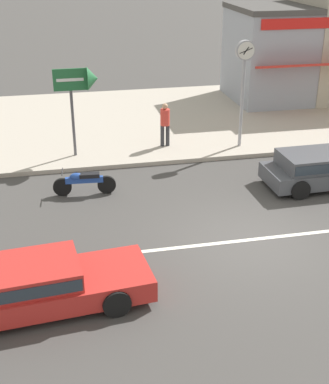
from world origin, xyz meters
TOP-DOWN VIEW (x-y plane):
  - ground_plane at (0.00, 0.00)m, footprint 160.00×160.00m
  - lane_centre_stripe at (0.00, 0.00)m, footprint 50.40×0.14m
  - kerb_strip at (0.00, 10.49)m, footprint 68.00×10.00m
  - hatchback_dark_grey_0 at (3.34, 2.81)m, footprint 3.75×1.82m
  - sedan_red_3 at (-5.22, -1.71)m, footprint 4.81×2.06m
  - motorcycle_0 at (-3.91, 3.68)m, footprint 1.90×0.56m
  - street_clock at (2.00, 6.42)m, footprint 0.68×0.22m
  - arrow_signboard at (-3.44, 6.66)m, footprint 1.49×0.80m
  - pedestrian_by_shop at (-0.70, 6.98)m, footprint 0.34×0.34m
  - shopfront_corner_warung at (6.00, 12.43)m, footprint 4.56×4.96m

SIDE VIEW (x-z plane):
  - ground_plane at x=0.00m, z-range 0.00..0.00m
  - lane_centre_stripe at x=0.00m, z-range 0.00..0.01m
  - kerb_strip at x=0.00m, z-range 0.00..0.15m
  - motorcycle_0 at x=-3.91m, z-range 0.03..0.82m
  - sedan_red_3 at x=-5.22m, z-range 0.00..1.07m
  - hatchback_dark_grey_0 at x=3.34m, z-range 0.04..1.14m
  - pedestrian_by_shop at x=-0.70m, z-range 0.28..1.89m
  - shopfront_corner_warung at x=6.00m, z-range 0.16..4.44m
  - arrow_signboard at x=-3.44m, z-range 1.18..4.28m
  - street_clock at x=2.00m, z-range 1.10..4.92m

